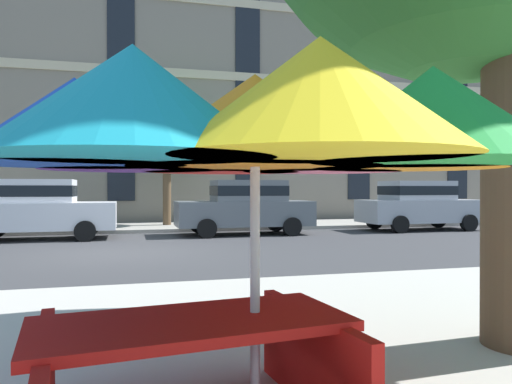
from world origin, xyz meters
TOP-DOWN VIEW (x-y plane):
  - ground_plane at (0.00, 0.00)m, footprint 120.00×120.00m
  - sidewalk_far at (0.00, 6.80)m, footprint 56.00×3.60m
  - apartment_building at (0.00, 14.99)m, footprint 37.50×12.08m
  - sedan_white at (-2.35, 3.70)m, footprint 4.40×1.98m
  - sedan_gray at (3.98, 3.70)m, footprint 4.40×1.98m
  - sedan_silver at (10.45, 3.70)m, footprint 4.40×1.98m
  - street_tree_middle at (1.85, 7.00)m, footprint 2.68×2.68m
  - patio_umbrella at (0.96, -9.00)m, footprint 3.29×3.29m
  - picnic_table at (0.57, -9.06)m, footprint 1.96×1.72m

SIDE VIEW (x-z plane):
  - ground_plane at x=0.00m, z-range 0.00..0.00m
  - sidewalk_far at x=0.00m, z-range 0.00..0.12m
  - picnic_table at x=0.57m, z-range 0.10..0.87m
  - sedan_white at x=-2.35m, z-range 0.06..1.84m
  - sedan_gray at x=3.98m, z-range 0.06..1.84m
  - sedan_silver at x=10.45m, z-range 0.06..1.84m
  - patio_umbrella at x=0.96m, z-range 0.79..3.00m
  - street_tree_middle at x=1.85m, z-range 1.26..6.39m
  - apartment_building at x=0.00m, z-range 0.00..12.80m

